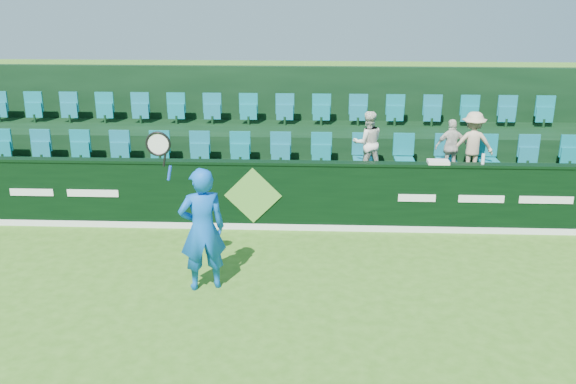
{
  "coord_description": "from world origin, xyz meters",
  "views": [
    {
      "loc": [
        1.19,
        -7.61,
        4.67
      ],
      "look_at": [
        0.72,
        2.8,
        1.15
      ],
      "focal_mm": 40.0,
      "sensor_mm": 36.0,
      "label": 1
    }
  ],
  "objects_px": {
    "spectator_left": "(368,143)",
    "spectator_right": "(473,144)",
    "spectator_middle": "(451,147)",
    "towel": "(438,162)",
    "tennis_player": "(202,229)",
    "drinks_bottle": "(483,159)"
  },
  "relations": [
    {
      "from": "spectator_left",
      "to": "drinks_bottle",
      "type": "xyz_separation_m",
      "value": [
        2.05,
        -1.12,
        -0.0
      ]
    },
    {
      "from": "spectator_right",
      "to": "towel",
      "type": "distance_m",
      "value": 1.43
    },
    {
      "from": "tennis_player",
      "to": "towel",
      "type": "bearing_deg",
      "value": 32.48
    },
    {
      "from": "tennis_player",
      "to": "drinks_bottle",
      "type": "xyz_separation_m",
      "value": [
        4.83,
        2.55,
        0.45
      ]
    },
    {
      "from": "spectator_right",
      "to": "towel",
      "type": "xyz_separation_m",
      "value": [
        -0.88,
        -1.12,
        -0.07
      ]
    },
    {
      "from": "spectator_left",
      "to": "spectator_right",
      "type": "height_order",
      "value": "spectator_right"
    },
    {
      "from": "towel",
      "to": "drinks_bottle",
      "type": "height_order",
      "value": "drinks_bottle"
    },
    {
      "from": "towel",
      "to": "drinks_bottle",
      "type": "relative_size",
      "value": 2.01
    },
    {
      "from": "spectator_right",
      "to": "spectator_middle",
      "type": "bearing_deg",
      "value": 2.79
    },
    {
      "from": "spectator_middle",
      "to": "drinks_bottle",
      "type": "xyz_separation_m",
      "value": [
        0.36,
        -1.12,
        0.07
      ]
    },
    {
      "from": "spectator_middle",
      "to": "drinks_bottle",
      "type": "distance_m",
      "value": 1.18
    },
    {
      "from": "tennis_player",
      "to": "spectator_left",
      "type": "height_order",
      "value": "tennis_player"
    },
    {
      "from": "spectator_right",
      "to": "drinks_bottle",
      "type": "height_order",
      "value": "spectator_right"
    },
    {
      "from": "tennis_player",
      "to": "spectator_middle",
      "type": "xyz_separation_m",
      "value": [
        4.47,
        3.67,
        0.38
      ]
    },
    {
      "from": "tennis_player",
      "to": "spectator_left",
      "type": "bearing_deg",
      "value": 52.88
    },
    {
      "from": "tennis_player",
      "to": "spectator_left",
      "type": "xyz_separation_m",
      "value": [
        2.78,
        3.67,
        0.46
      ]
    },
    {
      "from": "spectator_left",
      "to": "spectator_right",
      "type": "bearing_deg",
      "value": 169.55
    },
    {
      "from": "tennis_player",
      "to": "spectator_left",
      "type": "distance_m",
      "value": 4.63
    },
    {
      "from": "spectator_middle",
      "to": "spectator_left",
      "type": "bearing_deg",
      "value": -6.38
    },
    {
      "from": "spectator_right",
      "to": "drinks_bottle",
      "type": "bearing_deg",
      "value": 89.86
    },
    {
      "from": "spectator_middle",
      "to": "drinks_bottle",
      "type": "bearing_deg",
      "value": 101.43
    },
    {
      "from": "tennis_player",
      "to": "drinks_bottle",
      "type": "distance_m",
      "value": 5.48
    }
  ]
}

